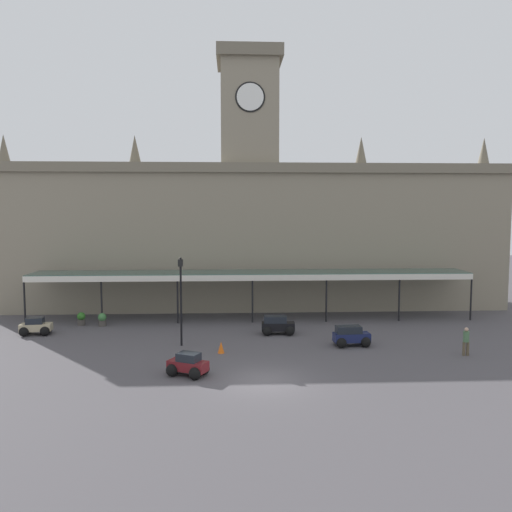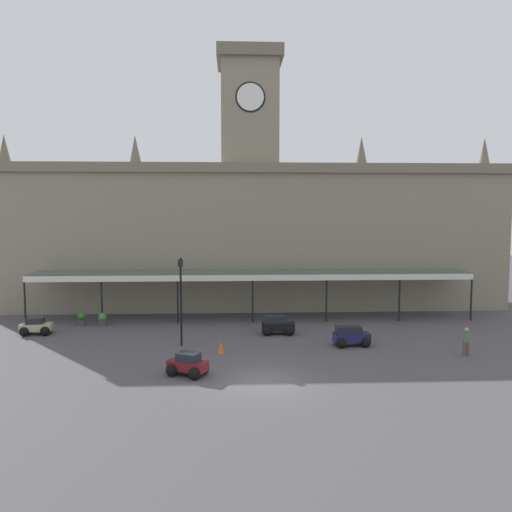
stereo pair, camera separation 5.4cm
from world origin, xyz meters
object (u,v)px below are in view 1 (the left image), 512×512
Objects in this scene: car_navy_estate at (351,337)px; car_black_estate at (277,326)px; car_maroon_sedan at (188,366)px; pedestrian_crossing_forecourt at (466,340)px; planter_by_canopy at (81,319)px; car_beige_sedan at (36,327)px; victorian_lamppost at (181,292)px; planter_near_kerb at (102,319)px; traffic_cone at (221,347)px.

car_navy_estate is 1.01× the size of car_black_estate.
pedestrian_crossing_forecourt is (15.95, 2.86, 0.41)m from car_maroon_sedan.
car_navy_estate is 2.40× the size of planter_by_canopy.
car_beige_sedan is 0.38× the size of victorian_lamppost.
car_maroon_sedan reaches higher than planter_near_kerb.
planter_near_kerb is at bearing 139.48° from traffic_cone.
planter_near_kerb is at bearing 159.23° from pedestrian_crossing_forecourt.
traffic_cone is at bearing -171.25° from car_navy_estate.
car_beige_sedan is 1.28× the size of pedestrian_crossing_forecourt.
planter_by_canopy is at bearing 160.14° from car_navy_estate.
car_black_estate reaches higher than car_beige_sedan.
car_navy_estate is 6.70m from pedestrian_crossing_forecourt.
victorian_lamppost is at bearing -37.59° from planter_by_canopy.
car_navy_estate is 1.38× the size of pedestrian_crossing_forecourt.
pedestrian_crossing_forecourt is at bearing -4.84° from traffic_cone.
traffic_cone is 11.69m from planter_near_kerb.
car_black_estate is (5.39, 8.57, 0.06)m from car_maroon_sedan.
victorian_lamppost is at bearing 169.80° from pedestrian_crossing_forecourt.
car_beige_sedan reaches higher than planter_near_kerb.
pedestrian_crossing_forecourt is 26.51m from planter_by_canopy.
planter_near_kerb is at bearing 121.94° from car_maroon_sedan.
traffic_cone is at bearing -40.52° from planter_near_kerb.
car_black_estate is at bearing 151.58° from pedestrian_crossing_forecourt.
victorian_lamppost reaches higher than car_maroon_sedan.
pedestrian_crossing_forecourt is 14.40m from traffic_cone.
planter_near_kerb is (1.63, -0.39, 0.00)m from planter_by_canopy.
car_maroon_sedan is at bearing -81.23° from victorian_lamppost.
car_black_estate reaches higher than car_maroon_sedan.
car_black_estate is at bearing -13.74° from planter_near_kerb.
planter_near_kerb is (3.88, 2.44, -0.01)m from car_beige_sedan.
car_navy_estate reaches higher than traffic_cone.
car_beige_sedan reaches higher than traffic_cone.
car_beige_sedan is (-16.54, 0.66, -0.06)m from car_black_estate.
car_maroon_sedan is 10.13m from car_black_estate.
car_black_estate reaches higher than planter_near_kerb.
victorian_lamppost is (10.24, -3.33, 2.92)m from car_beige_sedan.
victorian_lamppost is at bearing 176.92° from car_navy_estate.
car_black_estate is 13.04m from planter_near_kerb.
car_beige_sedan is at bearing -147.82° from planter_near_kerb.
planter_near_kerb is at bearing 159.53° from car_navy_estate.
car_maroon_sedan is 2.33× the size of planter_by_canopy.
pedestrian_crossing_forecourt is (27.10, -6.37, 0.41)m from car_beige_sedan.
planter_near_kerb is (-8.89, 7.60, 0.14)m from traffic_cone.
car_navy_estate is 2.40× the size of planter_near_kerb.
car_beige_sedan is 2.22× the size of planter_near_kerb.
car_maroon_sedan is 1.05× the size of car_beige_sedan.
car_maroon_sedan is at bearing -122.18° from car_black_estate.
planter_by_canopy and planter_near_kerb have the same top height.
victorian_lamppost is (-10.64, 0.57, 2.86)m from car_navy_estate.
car_black_estate is (-4.33, 3.25, 0.00)m from car_navy_estate.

